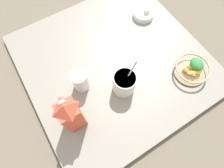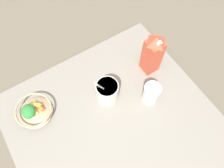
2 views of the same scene
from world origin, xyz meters
The scene contains 6 objects.
ground_plane centered at (0.00, 0.00, 0.00)m, with size 6.00×6.00×0.00m, color #665B4C.
countertop centered at (0.00, 0.00, 0.02)m, with size 0.97×0.97×0.04m.
fruit_bowl centered at (-0.31, 0.28, 0.08)m, with size 0.18×0.18×0.09m.
milk_carton centered at (0.34, 0.20, 0.17)m, with size 0.08×0.08×0.27m.
yogurt_tub centered at (0.05, 0.17, 0.11)m, with size 0.12×0.11×0.22m.
drinking_cup centered at (0.23, 0.05, 0.11)m, with size 0.08×0.08×0.13m.
Camera 2 is at (-0.17, -0.22, 1.09)m, focal length 35.00 mm.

